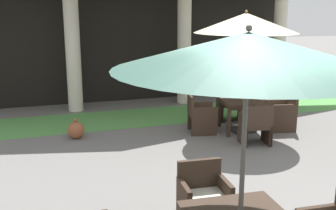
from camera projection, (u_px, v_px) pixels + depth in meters
lawn_strip at (143, 117)px, 10.33m from camera, size 12.32×1.76×0.01m
patio_umbrella_near_foreground at (248, 54)px, 3.53m from camera, size 2.41×2.41×2.58m
patio_chair_near_foreground_north at (204, 200)px, 4.97m from camera, size 0.61×0.53×0.88m
patio_table_mid_left at (242, 104)px, 9.05m from camera, size 1.04×1.04×0.72m
patio_umbrella_mid_left at (246, 24)px, 8.64m from camera, size 2.23×2.23×2.67m
patio_chair_mid_left_west at (201, 115)px, 8.99m from camera, size 0.67×0.67×0.84m
patio_chair_mid_left_south at (256, 126)px, 8.19m from camera, size 0.66×0.61×0.85m
patio_chair_mid_left_north at (230, 104)px, 10.01m from camera, size 0.71×0.63×0.87m
patio_chair_mid_left_east at (282, 113)px, 9.21m from camera, size 0.66×0.66×0.85m
terracotta_urn at (76, 130)px, 8.61m from camera, size 0.35×0.35×0.45m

